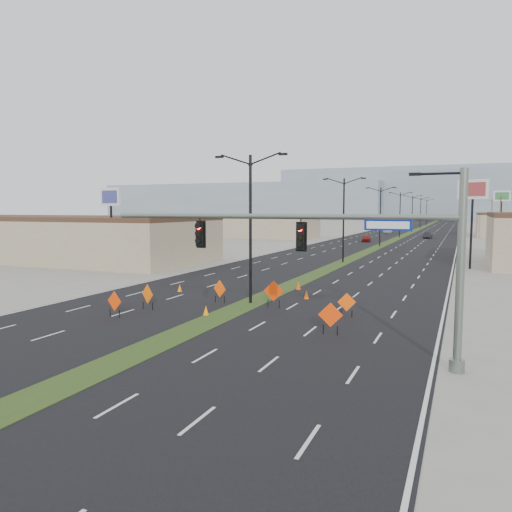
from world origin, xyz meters
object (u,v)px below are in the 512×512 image
at_px(signal_mast, 343,248).
at_px(streetlight_6, 427,211).
at_px(streetlight_4, 412,212).
at_px(construction_sign_0, 114,302).
at_px(construction_sign_5, 347,303).
at_px(pole_sign_west, 111,204).
at_px(car_far, 388,231).
at_px(car_left, 366,238).
at_px(cone_3, 180,288).
at_px(construction_sign_2, 220,290).
at_px(streetlight_1, 344,217).
at_px(cone_1, 306,295).
at_px(cone_2, 298,285).
at_px(construction_sign_3, 274,292).
at_px(streetlight_2, 380,215).
at_px(pole_sign_east_far, 502,199).
at_px(construction_sign_4, 330,316).
at_px(cone_0, 206,311).
at_px(car_mid, 428,236).
at_px(pole_sign_east_near, 473,196).
at_px(streetlight_5, 421,212).
at_px(streetlight_3, 400,213).
at_px(streetlight_0, 250,224).
at_px(construction_sign_1, 148,295).

xyz_separation_m(signal_mast, streetlight_6, (-8.56, 178.00, 0.63)).
height_order(streetlight_4, construction_sign_0, streetlight_4).
bearing_deg(streetlight_6, construction_sign_5, -87.64).
bearing_deg(pole_sign_west, car_far, 90.29).
bearing_deg(car_left, cone_3, -99.43).
bearing_deg(car_left, construction_sign_2, -95.13).
bearing_deg(streetlight_1, car_left, 96.26).
bearing_deg(streetlight_1, streetlight_6, 90.00).
bearing_deg(car_far, cone_1, -88.68).
xyz_separation_m(car_left, construction_sign_0, (-1.41, -74.21, 0.27)).
bearing_deg(cone_2, construction_sign_0, -116.41).
relative_size(construction_sign_3, construction_sign_5, 1.22).
relative_size(construction_sign_3, cone_3, 3.02).
xyz_separation_m(streetlight_2, streetlight_6, (0.00, 112.00, 0.00)).
relative_size(streetlight_4, pole_sign_east_far, 0.98).
relative_size(construction_sign_4, pole_sign_east_far, 0.16).
distance_m(signal_mast, pole_sign_east_far, 97.63).
xyz_separation_m(cone_1, cone_3, (-10.02, -0.78, -0.01)).
bearing_deg(cone_0, pole_sign_east_far, 76.88).
xyz_separation_m(car_mid, car_far, (-11.11, 19.33, 0.10)).
relative_size(car_left, pole_sign_east_far, 0.37).
xyz_separation_m(construction_sign_0, pole_sign_east_near, (19.69, 34.19, 6.85)).
relative_size(cone_2, pole_sign_east_far, 0.07).
distance_m(streetlight_5, pole_sign_east_far, 57.03).
bearing_deg(streetlight_2, streetlight_3, 90.00).
relative_size(streetlight_0, construction_sign_3, 5.61).
bearing_deg(construction_sign_2, streetlight_4, 110.56).
bearing_deg(construction_sign_3, streetlight_2, 83.14).
bearing_deg(streetlight_2, streetlight_6, 90.00).
height_order(signal_mast, cone_3, signal_mast).
relative_size(streetlight_5, construction_sign_3, 5.61).
height_order(streetlight_1, streetlight_2, same).
bearing_deg(construction_sign_4, cone_2, 104.07).
xyz_separation_m(streetlight_3, streetlight_4, (0.00, 28.00, 0.00)).
bearing_deg(streetlight_6, car_far, -94.36).
bearing_deg(construction_sign_5, streetlight_0, 143.55).
distance_m(construction_sign_4, cone_0, 8.24).
height_order(pole_sign_east_near, pole_sign_east_far, pole_sign_east_far).
bearing_deg(construction_sign_3, cone_2, 86.82).
bearing_deg(construction_sign_1, pole_sign_west, 158.02).
bearing_deg(pole_sign_west, pole_sign_east_near, 34.14).
bearing_deg(cone_1, streetlight_6, 91.06).
bearing_deg(construction_sign_1, car_far, 113.71).
bearing_deg(cone_3, streetlight_6, 87.59).
bearing_deg(cone_2, streetlight_4, 90.67).
distance_m(streetlight_4, construction_sign_5, 114.11).
distance_m(streetlight_5, car_left, 73.24).
bearing_deg(pole_sign_west, construction_sign_1, -35.60).
relative_size(pole_sign_east_near, pole_sign_east_far, 0.93).
relative_size(streetlight_0, construction_sign_2, 6.33).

